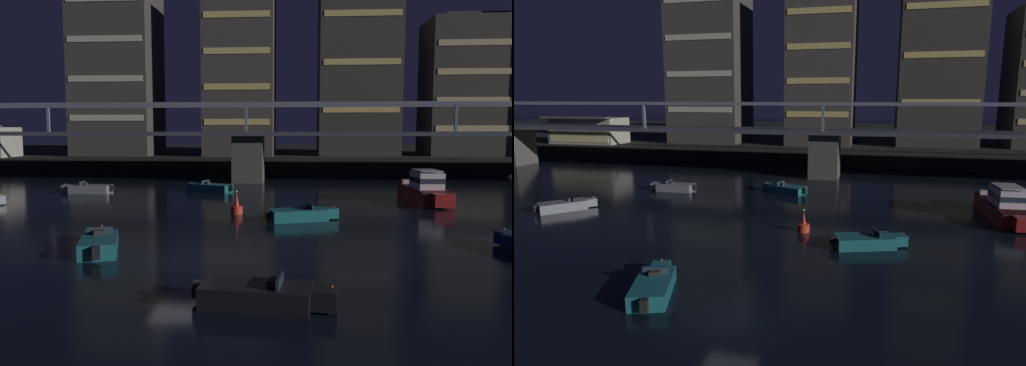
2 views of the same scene
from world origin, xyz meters
The scene contains 14 objects.
ground_plane centered at (0.00, 0.00, 0.00)m, with size 400.00×400.00×0.00m, color black.
far_riverbank centered at (0.00, 85.94, 1.10)m, with size 240.00×80.00×2.20m, color black.
river_bridge centered at (0.00, 37.93, 4.56)m, with size 99.13×6.40×9.38m.
tower_west_low centered at (-22.78, 58.12, 16.92)m, with size 12.37×11.57×29.74m.
tower_west_tall centered at (-3.05, 59.30, 15.32)m, with size 10.65×13.40×26.53m.
tower_central centered at (15.50, 60.11, 20.05)m, with size 12.39×9.56×36.00m.
tower_east_tall centered at (32.85, 61.13, 12.91)m, with size 13.24×10.18×21.72m.
cabin_cruiser_near_left centered at (16.94, 22.01, 1.05)m, with size 3.17×9.25×2.79m.
speedboat_near_center centered at (4.37, -5.75, 0.41)m, with size 5.23×2.25×1.16m.
speedboat_mid_left centered at (-14.83, 25.66, 0.41)m, with size 5.21×1.91×1.16m.
speedboat_mid_center centered at (-4.53, 1.92, 0.41)m, with size 2.91×5.15×1.16m.
speedboat_far_left centered at (5.96, 11.78, 0.41)m, with size 5.13×2.95×1.16m.
speedboat_far_center centered at (-2.91, 27.45, 0.41)m, with size 5.05×3.16×1.16m.
channel_buoy centered at (1.22, 14.20, 0.48)m, with size 0.90×0.90×1.76m.
Camera 1 is at (5.45, -23.34, 6.27)m, focal length 35.93 mm.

